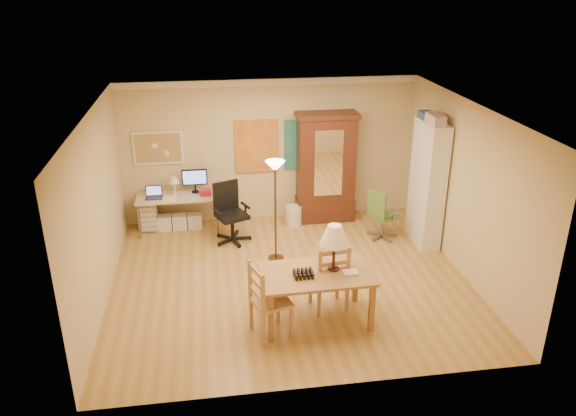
{
  "coord_description": "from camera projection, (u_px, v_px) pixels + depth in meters",
  "views": [
    {
      "loc": [
        -1.16,
        -7.6,
        4.47
      ],
      "look_at": [
        0.02,
        0.3,
        1.09
      ],
      "focal_mm": 35.0,
      "sensor_mm": 36.0,
      "label": 1
    }
  ],
  "objects": [
    {
      "name": "art_panel_left",
      "position": [
        257.0,
        146.0,
        10.47
      ],
      "size": [
        0.8,
        0.04,
        1.0
      ],
      "primitive_type": "cube",
      "color": "gold",
      "rests_on": "floor"
    },
    {
      "name": "corkboard",
      "position": [
        158.0,
        148.0,
        10.21
      ],
      "size": [
        0.9,
        0.04,
        0.62
      ],
      "primitive_type": "cube",
      "color": "tan",
      "rests_on": "floor"
    },
    {
      "name": "ladder_chair_left",
      "position": [
        268.0,
        302.0,
        7.31
      ],
      "size": [
        0.59,
        0.6,
        1.05
      ],
      "color": "#AA894D",
      "rests_on": "floor"
    },
    {
      "name": "art_panel_right",
      "position": [
        304.0,
        144.0,
        10.6
      ],
      "size": [
        0.75,
        0.04,
        0.95
      ],
      "primitive_type": "cube",
      "color": "#27649F",
      "rests_on": "floor"
    },
    {
      "name": "torchiere_lamp",
      "position": [
        275.0,
        182.0,
        8.91
      ],
      "size": [
        0.31,
        0.31,
        1.73
      ],
      "color": "#412E1A",
      "rests_on": "floor"
    },
    {
      "name": "office_chair_black",
      "position": [
        231.0,
        226.0,
        9.98
      ],
      "size": [
        0.66,
        0.66,
        1.07
      ],
      "color": "black",
      "rests_on": "floor"
    },
    {
      "name": "wastebin",
      "position": [
        294.0,
        216.0,
        10.64
      ],
      "size": [
        0.31,
        0.31,
        0.38
      ],
      "primitive_type": "cylinder",
      "color": "silver",
      "rests_on": "floor"
    },
    {
      "name": "computer_desk",
      "position": [
        180.0,
        209.0,
        10.39
      ],
      "size": [
        1.49,
        0.65,
        1.13
      ],
      "color": "tan",
      "rests_on": "floor"
    },
    {
      "name": "bookshelf",
      "position": [
        427.0,
        184.0,
        9.65
      ],
      "size": [
        0.33,
        0.87,
        2.19
      ],
      "color": "white",
      "rests_on": "floor"
    },
    {
      "name": "office_chair_green",
      "position": [
        381.0,
        225.0,
        10.11
      ],
      "size": [
        0.58,
        0.58,
        0.93
      ],
      "color": "slate",
      "rests_on": "floor"
    },
    {
      "name": "drawer_cart",
      "position": [
        149.0,
        213.0,
        10.43
      ],
      "size": [
        0.33,
        0.4,
        0.66
      ],
      "color": "slate",
      "rests_on": "floor"
    },
    {
      "name": "dining_table",
      "position": [
        323.0,
        262.0,
        7.48
      ],
      "size": [
        1.52,
        0.94,
        1.4
      ],
      "color": "brown",
      "rests_on": "floor"
    },
    {
      "name": "floor",
      "position": [
        290.0,
        279.0,
        8.82
      ],
      "size": [
        5.5,
        5.5,
        0.0
      ],
      "primitive_type": "plane",
      "color": "#A07438",
      "rests_on": "ground"
    },
    {
      "name": "crown_molding",
      "position": [
        269.0,
        82.0,
        10.03
      ],
      "size": [
        5.5,
        0.08,
        0.12
      ],
      "primitive_type": "cube",
      "color": "white",
      "rests_on": "floor"
    },
    {
      "name": "armoire",
      "position": [
        326.0,
        174.0,
        10.65
      ],
      "size": [
        1.14,
        0.54,
        2.09
      ],
      "color": "#3C1E10",
      "rests_on": "floor"
    },
    {
      "name": "ladder_chair_back",
      "position": [
        330.0,
        279.0,
        7.87
      ],
      "size": [
        0.53,
        0.52,
        1.04
      ],
      "color": "#AA894D",
      "rests_on": "floor"
    }
  ]
}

